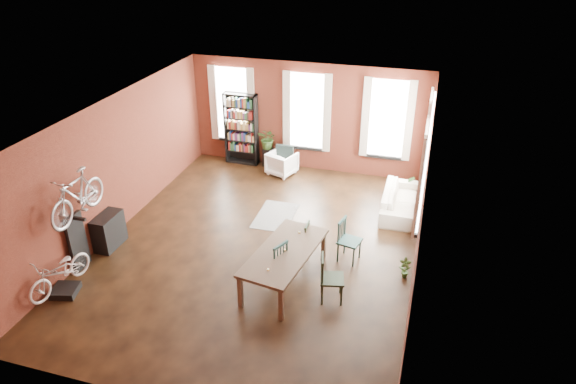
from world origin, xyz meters
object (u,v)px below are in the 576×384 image
at_px(white_armchair, 282,162).
at_px(plant_stand, 269,157).
at_px(dining_chair_d, 349,241).
at_px(bike_trainer, 65,290).
at_px(bookshelf, 241,129).
at_px(console_table, 109,231).
at_px(bicycle_floor, 56,257).
at_px(dining_chair_b, 299,240).
at_px(dining_table, 285,266).
at_px(cream_sofa, 400,197).
at_px(dining_chair_a, 273,262).
at_px(dining_chair_c, 332,279).

bearing_deg(white_armchair, plant_stand, -18.84).
height_order(dining_chair_d, bike_trainer, dining_chair_d).
xyz_separation_m(bookshelf, console_table, (-1.28, -5.20, -0.70)).
relative_size(bike_trainer, bicycle_floor, 0.32).
bearing_deg(dining_chair_b, dining_table, -4.20).
distance_m(dining_chair_d, cream_sofa, 2.66).
height_order(dining_chair_a, dining_chair_d, dining_chair_a).
bearing_deg(cream_sofa, dining_chair_d, 161.23).
bearing_deg(bike_trainer, plant_stand, 73.74).
bearing_deg(dining_chair_a, cream_sofa, 173.54).
relative_size(white_armchair, console_table, 0.95).
distance_m(plant_stand, bicycle_floor, 7.29).
xyz_separation_m(dining_chair_a, cream_sofa, (2.21, 3.73, -0.10)).
xyz_separation_m(dining_table, bike_trainer, (-4.14, -1.60, -0.32)).
bearing_deg(white_armchair, dining_chair_b, 132.01).
relative_size(bookshelf, cream_sofa, 1.06).
distance_m(dining_table, dining_chair_b, 0.95).
xyz_separation_m(dining_chair_d, white_armchair, (-2.68, 3.77, -0.11)).
bearing_deg(bicycle_floor, dining_chair_a, 31.30).
bearing_deg(console_table, bicycle_floor, -87.15).
height_order(dining_table, plant_stand, dining_table).
distance_m(bookshelf, bike_trainer, 7.14).
bearing_deg(dining_chair_b, dining_chair_d, 99.54).
xyz_separation_m(dining_chair_b, plant_stand, (-2.16, 4.42, -0.16)).
bearing_deg(white_armchair, dining_table, 127.54).
height_order(white_armchair, console_table, console_table).
bearing_deg(dining_chair_b, bicycle_floor, -59.90).
distance_m(cream_sofa, bicycle_floor, 8.11).
height_order(cream_sofa, console_table, cream_sofa).
relative_size(dining_table, bicycle_floor, 1.54).
bearing_deg(dining_chair_b, plant_stand, -155.16).
height_order(console_table, plant_stand, console_table).
bearing_deg(console_table, plant_stand, 67.66).
xyz_separation_m(dining_chair_d, bike_trainer, (-5.27, -2.75, -0.42)).
height_order(dining_chair_a, white_armchair, dining_chair_a).
relative_size(cream_sofa, console_table, 2.60).
distance_m(bike_trainer, console_table, 1.80).
height_order(dining_chair_b, white_armchair, dining_chair_b).
height_order(dining_table, dining_chair_d, dining_chair_d).
bearing_deg(white_armchair, dining_chair_a, 125.00).
relative_size(dining_chair_c, dining_chair_d, 1.01).
bearing_deg(dining_table, dining_chair_c, -5.20).
height_order(dining_table, dining_chair_a, dining_chair_a).
xyz_separation_m(dining_table, plant_stand, (-2.11, 5.37, -0.11)).
height_order(dining_chair_c, bike_trainer, dining_chair_c).
relative_size(dining_chair_d, plant_stand, 1.76).
height_order(dining_chair_d, cream_sofa, dining_chair_d).
relative_size(dining_table, bike_trainer, 4.74).
bearing_deg(dining_chair_a, dining_chair_b, -170.92).
height_order(dining_chair_b, bicycle_floor, bicycle_floor).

